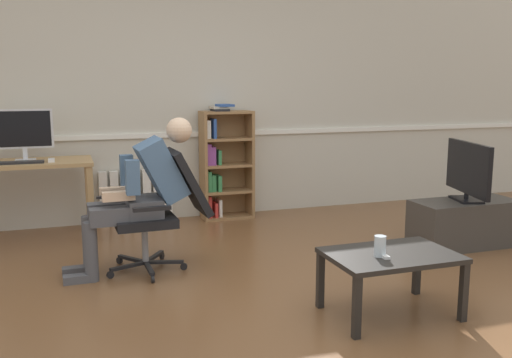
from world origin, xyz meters
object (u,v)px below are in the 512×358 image
computer_desk (19,173)px  bookshelf (223,164)px  person_seated (140,191)px  spare_remote (382,255)px  imac_monitor (24,131)px  radiator (136,196)px  tv_stand (464,223)px  drinking_glass (380,246)px  coffee_table (391,261)px  tv_screen (468,170)px  computer_mouse (51,160)px  keyboard (20,162)px  office_chair (164,205)px

computer_desk → bookshelf: (2.03, 0.29, -0.05)m
person_seated → spare_remote: person_seated is taller
imac_monitor → person_seated: imac_monitor is taller
bookshelf → radiator: 0.99m
radiator → tv_stand: bearing=-34.5°
person_seated → drinking_glass: bearing=40.7°
computer_desk → coffee_table: size_ratio=1.62×
tv_screen → spare_remote: bearing=140.9°
radiator → spare_remote: bearing=-69.3°
computer_mouse → coffee_table: computer_mouse is taller
bookshelf → drinking_glass: size_ratio=9.57×
bookshelf → coffee_table: bearing=-84.1°
keyboard → tv_screen: size_ratio=0.51×
keyboard → coffee_table: keyboard is taller
office_chair → tv_screen: (2.69, -0.26, 0.18)m
person_seated → spare_remote: (1.29, -1.41, -0.23)m
imac_monitor → computer_mouse: 0.40m
keyboard → bookshelf: 2.06m
imac_monitor → coffee_table: (2.28, -2.67, -0.67)m
tv_screen → drinking_glass: 1.98m
radiator → spare_remote: (1.14, -3.02, 0.14)m
tv_screen → computer_desk: bearing=83.6°
bookshelf → person_seated: bookshelf is taller
computer_mouse → coffee_table: size_ratio=0.12×
keyboard → tv_screen: tv_screen is taller
tv_screen → keyboard: bearing=85.3°
imac_monitor → tv_stand: 4.15m
bookshelf → tv_stand: bearing=-44.7°
computer_desk → coffee_table: 3.50m
imac_monitor → bookshelf: (1.98, 0.21, -0.43)m
person_seated → keyboard: bearing=-141.2°
computer_desk → coffee_table: bearing=-48.0°
spare_remote → coffee_table: bearing=28.2°
office_chair → tv_stand: size_ratio=0.99×
spare_remote → tv_screen: bearing=41.0°
coffee_table → imac_monitor: bearing=130.4°
radiator → spare_remote: size_ratio=5.05×
computer_mouse → spare_remote: 3.20m
bookshelf → spare_remote: bookshelf is taller
keyboard → bookshelf: bearing=12.1°
computer_desk → imac_monitor: imac_monitor is taller
radiator → drinking_glass: (1.12, -3.02, 0.19)m
person_seated → spare_remote: 1.92m
drinking_glass → spare_remote: size_ratio=0.87×
coffee_table → spare_remote: (-0.09, -0.04, 0.06)m
keyboard → drinking_glass: bearing=-48.5°
radiator → tv_screen: 3.33m
keyboard → drinking_glass: 3.34m
radiator → tv_screen: bearing=-34.5°
computer_desk → radiator: (1.10, 0.39, -0.37)m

